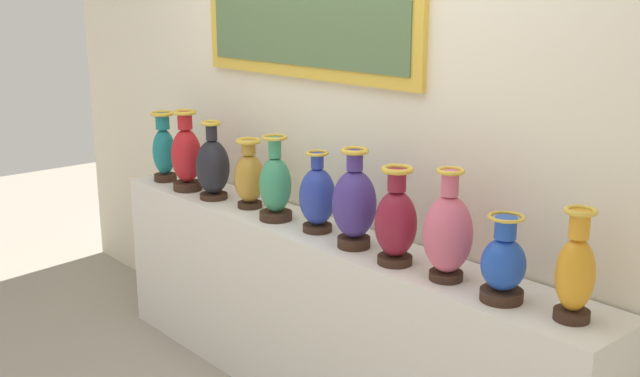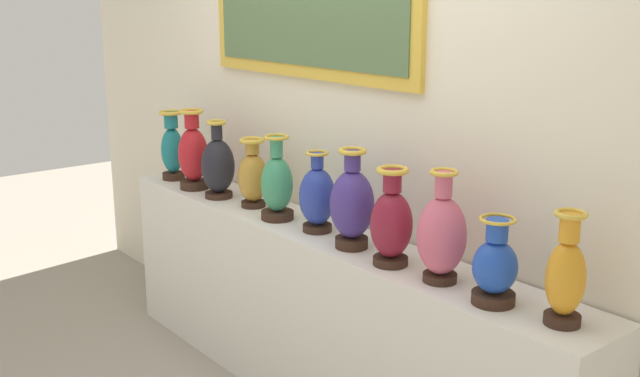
# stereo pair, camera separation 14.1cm
# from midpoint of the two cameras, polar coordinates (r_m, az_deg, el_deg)

# --- Properties ---
(display_shelf) EXTENTS (2.92, 0.37, 0.87)m
(display_shelf) POSITION_cam_midpoint_polar(r_m,az_deg,el_deg) (3.64, -1.13, -9.70)
(display_shelf) COLOR silver
(display_shelf) RESTS_ON ground_plane
(back_wall) EXTENTS (5.47, 0.14, 2.62)m
(back_wall) POSITION_cam_midpoint_polar(r_m,az_deg,el_deg) (3.53, 1.72, 4.71)
(back_wall) COLOR beige
(back_wall) RESTS_ON ground_plane
(vase_teal) EXTENTS (0.13, 0.13, 0.40)m
(vase_teal) POSITION_cam_midpoint_polar(r_m,az_deg,el_deg) (4.45, -12.50, 2.88)
(vase_teal) COLOR #382319
(vase_teal) RESTS_ON display_shelf
(vase_crimson) EXTENTS (0.16, 0.16, 0.44)m
(vase_crimson) POSITION_cam_midpoint_polar(r_m,az_deg,el_deg) (4.21, -10.92, 2.43)
(vase_crimson) COLOR #382319
(vase_crimson) RESTS_ON display_shelf
(vase_onyx) EXTENTS (0.18, 0.18, 0.41)m
(vase_onyx) POSITION_cam_midpoint_polar(r_m,az_deg,el_deg) (4.02, -9.03, 1.62)
(vase_onyx) COLOR #382319
(vase_onyx) RESTS_ON display_shelf
(vase_ochre) EXTENTS (0.15, 0.15, 0.35)m
(vase_ochre) POSITION_cam_midpoint_polar(r_m,az_deg,el_deg) (3.83, -6.37, 0.90)
(vase_ochre) COLOR #382319
(vase_ochre) RESTS_ON display_shelf
(vase_jade) EXTENTS (0.16, 0.16, 0.41)m
(vase_jade) POSITION_cam_midpoint_polar(r_m,az_deg,el_deg) (3.61, -4.48, 0.22)
(vase_jade) COLOR #382319
(vase_jade) RESTS_ON display_shelf
(vase_cobalt) EXTENTS (0.16, 0.16, 0.37)m
(vase_cobalt) POSITION_cam_midpoint_polar(r_m,az_deg,el_deg) (3.43, -1.39, -0.64)
(vase_cobalt) COLOR #382319
(vase_cobalt) RESTS_ON display_shelf
(vase_indigo) EXTENTS (0.19, 0.19, 0.43)m
(vase_indigo) POSITION_cam_midpoint_polar(r_m,az_deg,el_deg) (3.20, 1.32, -1.18)
(vase_indigo) COLOR #382319
(vase_indigo) RESTS_ON display_shelf
(vase_burgundy) EXTENTS (0.17, 0.17, 0.40)m
(vase_burgundy) POSITION_cam_midpoint_polar(r_m,az_deg,el_deg) (3.02, 4.37, -2.51)
(vase_burgundy) COLOR #382319
(vase_burgundy) RESTS_ON display_shelf
(vase_rose) EXTENTS (0.19, 0.19, 0.43)m
(vase_rose) POSITION_cam_midpoint_polar(r_m,az_deg,el_deg) (2.87, 8.16, -3.34)
(vase_rose) COLOR #382319
(vase_rose) RESTS_ON display_shelf
(vase_sapphire) EXTENTS (0.16, 0.16, 0.31)m
(vase_sapphire) POSITION_cam_midpoint_polar(r_m,az_deg,el_deg) (2.73, 12.11, -5.61)
(vase_sapphire) COLOR #382319
(vase_sapphire) RESTS_ON display_shelf
(vase_amber) EXTENTS (0.13, 0.13, 0.39)m
(vase_amber) POSITION_cam_midpoint_polar(r_m,az_deg,el_deg) (2.62, 17.10, -6.02)
(vase_amber) COLOR #382319
(vase_amber) RESTS_ON display_shelf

